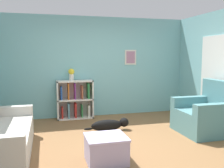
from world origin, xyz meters
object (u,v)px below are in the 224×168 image
object	(u,v)px
bookshelf	(75,100)
coffee_table	(106,148)
dog	(110,125)
recliner_chair	(206,115)
vase	(71,74)

from	to	relation	value
bookshelf	coffee_table	size ratio (longest dim) A/B	1.61
bookshelf	dog	xyz separation A→B (m)	(0.58, -1.26, -0.34)
recliner_chair	coffee_table	distance (m)	2.51
coffee_table	dog	distance (m)	1.58
bookshelf	recliner_chair	size ratio (longest dim) A/B	0.90
bookshelf	vase	xyz separation A→B (m)	(-0.09, -0.02, 0.67)
bookshelf	coffee_table	distance (m)	2.79
bookshelf	coffee_table	bearing A→B (deg)	-87.32
bookshelf	recliner_chair	distance (m)	3.13
bookshelf	coffee_table	xyz separation A→B (m)	(0.13, -2.77, -0.25)
coffee_table	dog	size ratio (longest dim) A/B	0.62
recliner_chair	dog	bearing A→B (deg)	161.44
dog	coffee_table	bearing A→B (deg)	-106.57
coffee_table	dog	bearing A→B (deg)	73.43
bookshelf	dog	bearing A→B (deg)	-65.41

